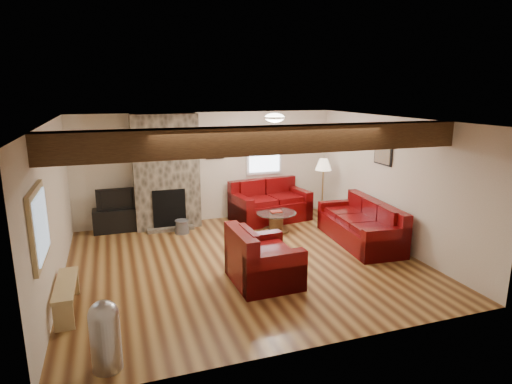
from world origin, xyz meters
The scene contains 18 objects.
room centered at (0.00, 0.00, 1.25)m, with size 8.00×8.00×8.00m.
oak_beam centered at (0.00, -1.25, 2.31)m, with size 6.00×0.36×0.38m, color black.
chimney_breast centered at (-1.00, 2.49, 1.22)m, with size 1.40×0.67×2.50m.
back_window centered at (1.35, 2.71, 1.55)m, with size 0.90×0.08×1.10m, color silver, non-canonical shape.
hatch_window centered at (-2.96, -1.50, 1.45)m, with size 0.08×1.00×0.90m, color tan, non-canonical shape.
ceiling_dome centered at (0.90, 0.90, 2.44)m, with size 0.40×0.40×0.18m, color white, non-canonical shape.
artwork_back centered at (0.15, 2.71, 1.70)m, with size 0.42×0.06×0.52m, color black, non-canonical shape.
artwork_right centered at (2.96, 0.30, 1.75)m, with size 0.06×0.55×0.42m, color black, non-canonical shape.
sofa_three centered at (2.48, 0.23, 0.42)m, with size 2.16×0.90×0.83m, color #480605, non-canonical shape.
loveseat centered at (1.33, 2.23, 0.46)m, with size 1.74×1.00×0.92m, color #480605, non-canonical shape.
armchair_red centered at (0.06, -0.87, 0.45)m, with size 1.11×0.97×0.90m, color #480605, non-canonical shape.
coffee_table centered at (1.16, 1.41, 0.21)m, with size 0.86×0.86×0.45m.
tv_cabinet centered at (-2.08, 2.53, 0.25)m, with size 1.01×0.40×0.50m, color black.
television centered at (-2.08, 2.53, 0.74)m, with size 0.81×0.11×0.47m, color black.
floor_lamp centered at (2.49, 1.87, 1.24)m, with size 0.37×0.37×1.45m.
pine_bench centered at (-2.83, -0.88, 0.21)m, with size 0.26×1.12×0.42m, color tan, non-canonical shape.
pedal_bin centered at (-2.31, -2.37, 0.41)m, with size 0.32×0.32×0.81m, color #A6A6AB, non-canonical shape.
coal_bucket centered at (-0.79, 1.94, 0.15)m, with size 0.31×0.31×0.29m, color slate, non-canonical shape.
Camera 1 is at (-2.11, -6.80, 2.98)m, focal length 30.00 mm.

